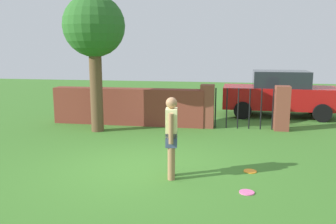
# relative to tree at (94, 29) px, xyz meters

# --- Properties ---
(ground_plane) EXTENTS (40.00, 40.00, 0.00)m
(ground_plane) POSITION_rel_tree_xyz_m (2.17, -3.07, -3.10)
(ground_plane) COLOR #3D7528
(brick_wall) EXTENTS (5.14, 0.50, 1.23)m
(brick_wall) POSITION_rel_tree_xyz_m (0.67, 1.11, -2.49)
(brick_wall) COLOR brown
(brick_wall) RESTS_ON ground
(tree) EXTENTS (1.85, 1.85, 4.13)m
(tree) POSITION_rel_tree_xyz_m (0.00, 0.00, 0.00)
(tree) COLOR brown
(tree) RESTS_ON ground
(person) EXTENTS (0.26, 0.54, 1.62)m
(person) POSITION_rel_tree_xyz_m (2.93, -3.57, -2.21)
(person) COLOR #9E704C
(person) RESTS_ON ground
(fence_gate) EXTENTS (2.77, 0.44, 1.40)m
(fence_gate) POSITION_rel_tree_xyz_m (4.50, 1.11, -2.40)
(fence_gate) COLOR brown
(fence_gate) RESTS_ON ground
(car) EXTENTS (4.24, 2.00, 1.72)m
(car) POSITION_rel_tree_xyz_m (5.91, 3.54, -2.24)
(car) COLOR #A51111
(car) RESTS_ON ground
(frisbee_pink) EXTENTS (0.27, 0.27, 0.02)m
(frisbee_pink) POSITION_rel_tree_xyz_m (4.38, -4.09, -3.09)
(frisbee_pink) COLOR pink
(frisbee_pink) RESTS_ON ground
(frisbee_orange) EXTENTS (0.27, 0.27, 0.02)m
(frisbee_orange) POSITION_rel_tree_xyz_m (4.50, -2.96, -3.09)
(frisbee_orange) COLOR orange
(frisbee_orange) RESTS_ON ground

